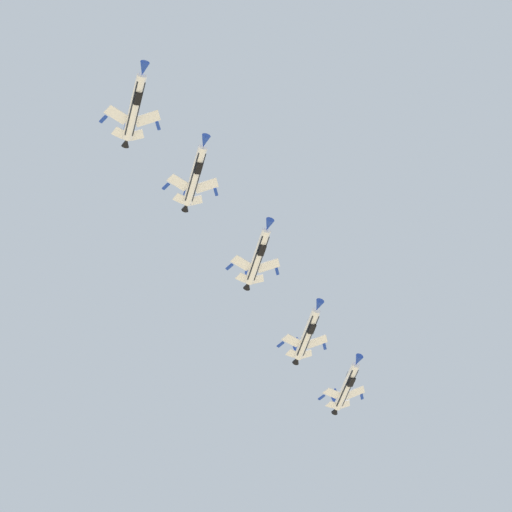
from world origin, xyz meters
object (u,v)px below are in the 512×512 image
Objects in this scene: fighter_jet_left_wing at (195,174)px; fighter_jet_left_outer at (307,333)px; fighter_jet_lead at (135,106)px; fighter_jet_right_outer at (347,385)px; fighter_jet_right_wing at (258,255)px.

fighter_jet_left_wing reaches higher than fighter_jet_left_outer.
fighter_jet_lead is 1.00× the size of fighter_jet_right_outer.
fighter_jet_right_outer reaches higher than fighter_jet_lead.
fighter_jet_right_outer is (44.21, 34.26, -2.55)m from fighter_jet_left_wing.
fighter_jet_left_wing is at bearing 37.49° from fighter_jet_right_wing.
fighter_jet_lead is 74.00m from fighter_jet_right_outer.
fighter_jet_left_outer is (15.17, 13.06, -0.81)m from fighter_jet_right_wing.
fighter_jet_left_wing is 1.00× the size of fighter_jet_right_wing.
fighter_jet_right_wing reaches higher than fighter_jet_lead.
fighter_jet_lead is at bearing 42.74° from fighter_jet_right_outer.
fighter_jet_right_wing is at bearing 45.19° from fighter_jet_right_outer.
fighter_jet_right_outer is at bearing -137.39° from fighter_jet_left_wing.
fighter_jet_right_outer is (13.22, 11.06, 1.78)m from fighter_jet_left_outer.
fighter_jet_lead is at bearing 42.13° from fighter_jet_left_outer.
fighter_jet_left_wing is at bearing -136.86° from fighter_jet_lead.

